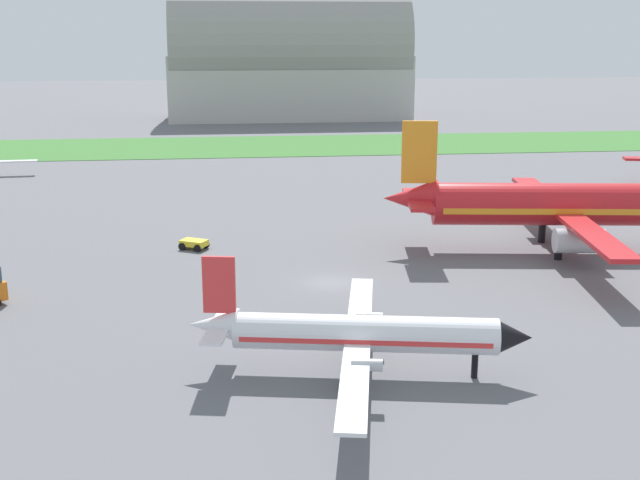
% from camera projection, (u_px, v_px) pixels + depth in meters
% --- Properties ---
extents(ground_plane, '(600.00, 600.00, 0.00)m').
position_uv_depth(ground_plane, '(331.00, 283.00, 66.53)').
color(ground_plane, slate).
extents(grass_taxiway_strip, '(360.00, 28.00, 0.08)m').
position_uv_depth(grass_taxiway_strip, '(270.00, 146.00, 146.80)').
color(grass_taxiway_strip, '#3D7533').
rests_on(grass_taxiway_strip, ground_plane).
extents(airplane_foreground_turboprop, '(20.38, 23.68, 7.15)m').
position_uv_depth(airplane_foreground_turboprop, '(358.00, 333.00, 48.06)').
color(airplane_foreground_turboprop, white).
rests_on(airplane_foreground_turboprop, ground_plane).
extents(airplane_midfield_jet, '(33.68, 34.21, 12.11)m').
position_uv_depth(airplane_midfield_jet, '(565.00, 205.00, 75.19)').
color(airplane_midfield_jet, red).
rests_on(airplane_midfield_jet, ground_plane).
extents(baggage_cart_midfield, '(2.93, 2.70, 0.90)m').
position_uv_depth(baggage_cart_midfield, '(194.00, 243.00, 76.65)').
color(baggage_cart_midfield, yellow).
rests_on(baggage_cart_midfield, ground_plane).
extents(hangar_distant, '(55.83, 26.68, 30.54)m').
position_uv_depth(hangar_distant, '(288.00, 59.00, 192.37)').
color(hangar_distant, '#BCB7B2').
rests_on(hangar_distant, ground_plane).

